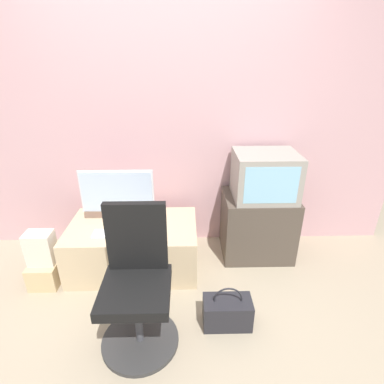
% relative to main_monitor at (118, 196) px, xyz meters
% --- Properties ---
extents(ground_plane, '(12.00, 12.00, 0.00)m').
position_rel_main_monitor_xyz_m(ground_plane, '(0.41, -0.93, -0.67)').
color(ground_plane, tan).
extents(wall_back, '(4.40, 0.05, 2.60)m').
position_rel_main_monitor_xyz_m(wall_back, '(0.41, 0.40, 0.63)').
color(wall_back, '#CC9EA3').
rests_on(wall_back, ground_plane).
extents(desk, '(1.10, 0.65, 0.43)m').
position_rel_main_monitor_xyz_m(desk, '(0.12, -0.08, -0.46)').
color(desk, '#CCB289').
rests_on(desk, ground_plane).
extents(side_stand, '(0.64, 0.49, 0.61)m').
position_rel_main_monitor_xyz_m(side_stand, '(1.26, 0.11, -0.37)').
color(side_stand, '#4C4238').
rests_on(side_stand, ground_plane).
extents(main_monitor, '(0.62, 0.23, 0.48)m').
position_rel_main_monitor_xyz_m(main_monitor, '(0.00, 0.00, 0.00)').
color(main_monitor, silver).
rests_on(main_monitor, desk).
extents(keyboard, '(0.36, 0.13, 0.01)m').
position_rel_main_monitor_xyz_m(keyboard, '(-0.00, -0.22, -0.24)').
color(keyboard, silver).
rests_on(keyboard, desk).
extents(mouse, '(0.06, 0.03, 0.03)m').
position_rel_main_monitor_xyz_m(mouse, '(0.26, -0.21, -0.23)').
color(mouse, '#4C4C51').
rests_on(mouse, desk).
extents(crt_tv, '(0.54, 0.45, 0.41)m').
position_rel_main_monitor_xyz_m(crt_tv, '(1.28, 0.10, 0.14)').
color(crt_tv, gray).
rests_on(crt_tv, side_stand).
extents(office_chair, '(0.51, 0.51, 0.96)m').
position_rel_main_monitor_xyz_m(office_chair, '(0.27, -0.84, -0.26)').
color(office_chair, '#333333').
rests_on(office_chair, ground_plane).
extents(cardboard_box_lower, '(0.23, 0.28, 0.20)m').
position_rel_main_monitor_xyz_m(cardboard_box_lower, '(-0.60, -0.28, -0.57)').
color(cardboard_box_lower, '#D1B27F').
rests_on(cardboard_box_lower, ground_plane).
extents(cardboard_box_upper, '(0.21, 0.15, 0.28)m').
position_rel_main_monitor_xyz_m(cardboard_box_upper, '(-0.60, -0.28, -0.33)').
color(cardboard_box_upper, beige).
rests_on(cardboard_box_upper, cardboard_box_lower).
extents(handbag, '(0.34, 0.18, 0.33)m').
position_rel_main_monitor_xyz_m(handbag, '(0.87, -0.75, -0.56)').
color(handbag, '#232328').
rests_on(handbag, ground_plane).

